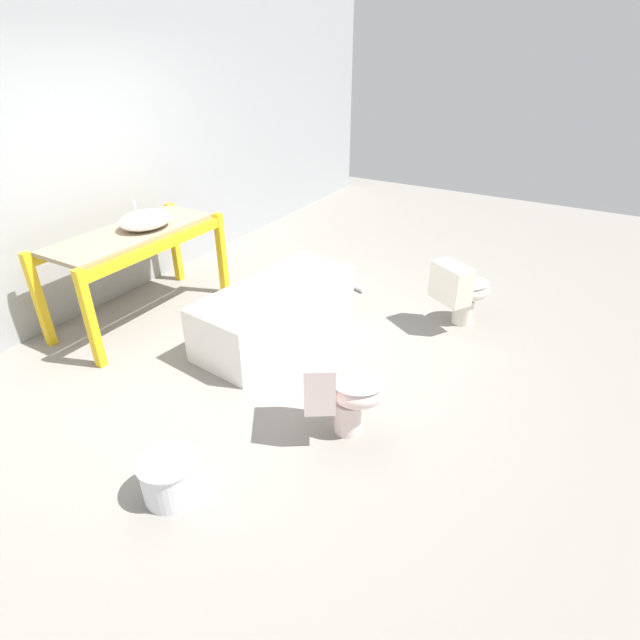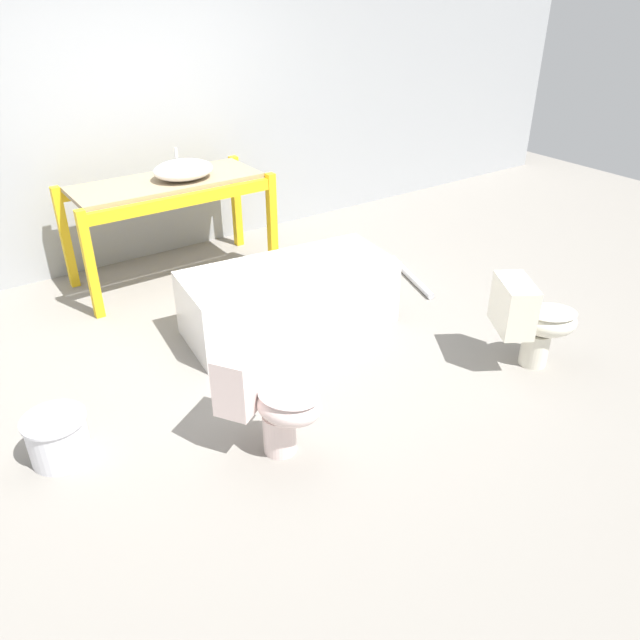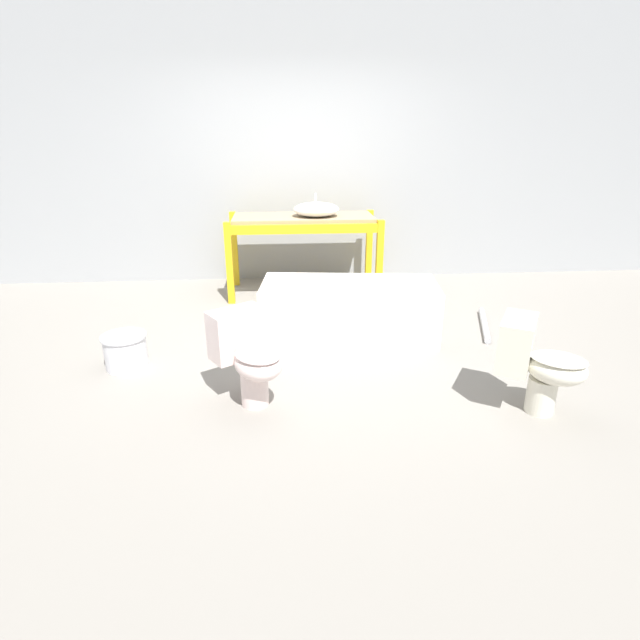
% 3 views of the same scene
% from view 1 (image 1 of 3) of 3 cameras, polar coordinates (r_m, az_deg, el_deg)
% --- Properties ---
extents(ground_plane, '(12.00, 12.00, 0.00)m').
position_cam_1_polar(ground_plane, '(4.27, -7.11, -4.24)').
color(ground_plane, gray).
extents(warehouse_wall_rear, '(10.80, 0.08, 3.20)m').
position_cam_1_polar(warehouse_wall_rear, '(5.11, -27.46, 17.93)').
color(warehouse_wall_rear, '#9EA0A3').
rests_on(warehouse_wall_rear, ground_plane).
extents(shelving_rack, '(1.65, 0.72, 0.86)m').
position_cam_1_polar(shelving_rack, '(4.86, -20.54, 7.91)').
color(shelving_rack, yellow).
rests_on(shelving_rack, ground_plane).
extents(sink_basin, '(0.49, 0.41, 0.23)m').
position_cam_1_polar(sink_basin, '(4.83, -19.33, 10.75)').
color(sink_basin, white).
rests_on(sink_basin, shelving_rack).
extents(bathtub_main, '(1.59, 0.81, 0.49)m').
position_cam_1_polar(bathtub_main, '(4.42, -5.10, 1.38)').
color(bathtub_main, white).
rests_on(bathtub_main, ground_plane).
extents(toilet_near, '(0.57, 0.63, 0.62)m').
position_cam_1_polar(toilet_near, '(3.30, 2.26, -7.87)').
color(toilet_near, silver).
rests_on(toilet_near, ground_plane).
extents(toilet_far, '(0.63, 0.56, 0.62)m').
position_cam_1_polar(toilet_far, '(4.74, 15.86, 3.33)').
color(toilet_far, silver).
rests_on(toilet_far, ground_plane).
extents(bucket_white, '(0.34, 0.34, 0.27)m').
position_cam_1_polar(bucket_white, '(3.15, -16.89, -16.78)').
color(bucket_white, silver).
rests_on(bucket_white, ground_plane).
extents(loose_pipe, '(0.29, 0.78, 0.06)m').
position_cam_1_polar(loose_pipe, '(5.56, 1.98, 4.74)').
color(loose_pipe, '#B7B7BC').
rests_on(loose_pipe, ground_plane).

